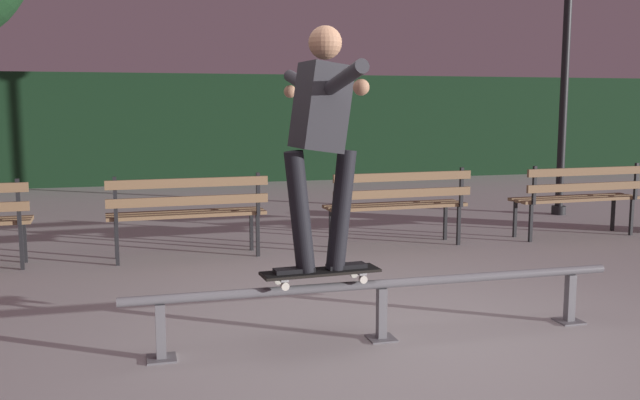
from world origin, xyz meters
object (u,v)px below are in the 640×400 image
(skateboarder, at_px, (321,128))
(park_bench_right_center, at_px, (399,199))
(grind_rail, at_px, (382,294))
(park_bench_rightmost, at_px, (579,193))
(skateboard, at_px, (321,273))
(park_bench_left_center, at_px, (188,207))
(lamp_post_right, at_px, (566,39))

(skateboarder, xyz_separation_m, park_bench_right_center, (1.66, 2.85, -0.89))
(grind_rail, distance_m, park_bench_rightmost, 4.53)
(grind_rail, xyz_separation_m, skateboarder, (-0.42, 0.00, 1.11))
(skateboarder, bearing_deg, skateboard, -175.86)
(park_bench_rightmost, bearing_deg, park_bench_left_center, 180.00)
(park_bench_right_center, bearing_deg, lamp_post_right, 27.42)
(park_bench_left_center, relative_size, park_bench_rightmost, 1.00)
(skateboarder, bearing_deg, lamp_post_right, 43.10)
(grind_rail, distance_m, skateboard, 0.46)
(skateboard, xyz_separation_m, park_bench_right_center, (1.66, 2.85, 0.05))
(park_bench_left_center, distance_m, park_bench_rightmost, 4.57)
(skateboarder, distance_m, park_bench_rightmost, 4.94)
(grind_rail, distance_m, park_bench_left_center, 3.04)
(grind_rail, relative_size, park_bench_rightmost, 2.11)
(skateboard, bearing_deg, park_bench_right_center, 59.75)
(lamp_post_right, bearing_deg, park_bench_rightmost, -117.03)
(skateboard, distance_m, park_bench_rightmost, 4.86)
(skateboard, bearing_deg, park_bench_left_center, 102.39)
(grind_rail, relative_size, skateboard, 4.30)
(skateboard, height_order, skateboarder, skateboarder)
(park_bench_left_center, height_order, park_bench_right_center, same)
(park_bench_right_center, distance_m, park_bench_rightmost, 2.29)
(grind_rail, xyz_separation_m, park_bench_rightmost, (3.52, 2.85, 0.22))
(skateboarder, bearing_deg, park_bench_right_center, 59.79)
(park_bench_left_center, height_order, lamp_post_right, lamp_post_right)
(park_bench_left_center, bearing_deg, grind_rail, -69.76)
(park_bench_right_center, bearing_deg, skateboarder, -120.21)
(lamp_post_right, bearing_deg, skateboarder, -136.90)
(grind_rail, xyz_separation_m, park_bench_right_center, (1.24, 2.85, 0.22))
(park_bench_rightmost, height_order, lamp_post_right, lamp_post_right)
(park_bench_right_center, distance_m, lamp_post_right, 4.01)
(park_bench_left_center, distance_m, park_bench_right_center, 2.29)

